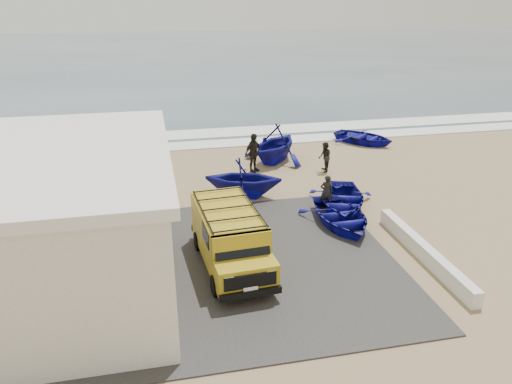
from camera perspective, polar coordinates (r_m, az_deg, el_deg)
ground at (r=18.88m, az=0.63°, el=-4.83°), size 160.00×160.00×0.00m
slab at (r=16.84m, az=-4.56°, el=-8.41°), size 12.00×10.00×0.05m
ocean at (r=73.00m, az=-9.49°, el=15.13°), size 180.00×88.00×0.01m
surf_line at (r=29.90m, az=-4.49°, el=5.49°), size 180.00×1.60×0.06m
surf_wash at (r=32.28m, az=-5.11°, el=6.72°), size 180.00×2.20×0.04m
building at (r=16.20m, az=-24.47°, el=-3.26°), size 8.40×9.40×4.30m
parapet at (r=18.03m, az=18.65°, el=-6.50°), size 0.35×6.00×0.55m
van at (r=16.40m, az=-2.99°, el=-5.02°), size 2.18×4.84×2.02m
boat_near_left at (r=19.69m, az=9.66°, el=-2.72°), size 2.78×3.83×0.78m
boat_near_right at (r=21.23m, az=9.76°, el=-0.82°), size 3.83×4.51×0.79m
boat_mid_left at (r=21.88m, az=-1.47°, el=1.60°), size 4.10×3.80×1.78m
boat_far_left at (r=26.51m, az=2.17°, el=5.57°), size 5.00×5.05×2.02m
boat_far_right at (r=30.63m, az=12.20°, el=6.14°), size 4.30×4.43×0.75m
fisherman_front at (r=20.94m, az=8.07°, el=-0.01°), size 0.61×0.47×1.49m
fisherman_middle at (r=25.29m, az=7.85°, el=3.96°), size 0.69×0.82×1.52m
fisherman_back at (r=24.99m, az=-0.30°, el=4.51°), size 1.22×1.08×1.98m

